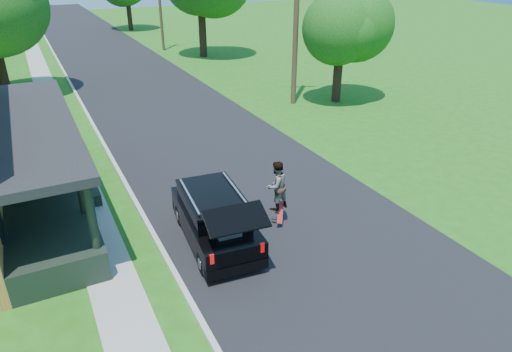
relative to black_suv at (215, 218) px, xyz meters
name	(u,v)px	position (x,y,z in m)	size (l,w,h in m)	color
ground	(310,245)	(2.43, -1.50, -0.80)	(140.00, 140.00, 0.00)	#245911
street	(142,88)	(2.43, 18.50, -0.80)	(8.00, 120.00, 0.02)	black
curb	(77,96)	(-1.62, 18.50, -0.80)	(0.15, 120.00, 0.12)	#ABABA6
sidewalk	(49,99)	(-3.17, 18.50, -0.80)	(1.30, 120.00, 0.03)	#9F9F96
black_suv	(215,218)	(0.00, 0.00, 0.00)	(2.10, 4.60, 2.08)	black
skateboarder	(276,186)	(2.07, 0.00, 0.60)	(0.89, 0.76, 1.59)	black
skateboard	(280,213)	(2.16, -0.11, -0.34)	(0.44, 0.45, 0.62)	#9C130D
tree_right_near	(341,20)	(11.84, 10.37, 3.75)	(5.48, 5.10, 6.73)	black
utility_pole_far	(160,2)	(7.43, 30.41, 3.32)	(1.47, 0.46, 7.98)	#3E2A1C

